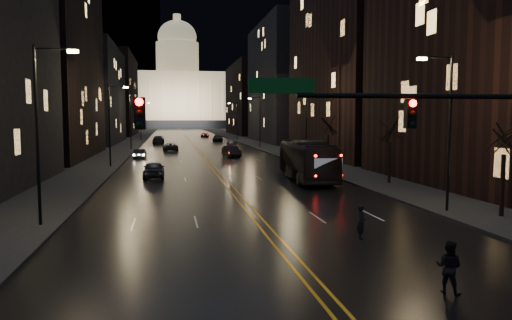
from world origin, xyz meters
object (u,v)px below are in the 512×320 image
oncoming_car_a (154,170)px  oncoming_car_b (140,154)px  receding_car_a (231,152)px  pedestrian_a (361,222)px  traffic_signal (474,128)px  bus (307,160)px  pedestrian_b (449,267)px

oncoming_car_a → oncoming_car_b: 21.62m
receding_car_a → pedestrian_a: (0.10, -46.87, -0.00)m
traffic_signal → bus: bearing=87.3°
bus → oncoming_car_b: (-15.65, 25.07, -1.07)m
bus → oncoming_car_a: bus is taller
oncoming_car_b → receding_car_a: 12.25m
receding_car_a → pedestrian_b: 53.87m
pedestrian_b → oncoming_car_a: bearing=-25.8°
pedestrian_a → oncoming_car_a: bearing=33.9°
bus → pedestrian_a: 21.23m
bus → oncoming_car_a: bearing=168.7°
pedestrian_a → traffic_signal: bearing=-145.4°
oncoming_car_b → pedestrian_a: (12.32, -46.01, 0.13)m
oncoming_car_b → pedestrian_a: pedestrian_a is taller
oncoming_car_a → oncoming_car_b: oncoming_car_a is taller
bus → receding_car_a: bearing=101.5°
pedestrian_b → traffic_signal: bearing=-88.4°
oncoming_car_a → receding_car_a: size_ratio=0.96×
oncoming_car_a → pedestrian_b: 33.07m
receding_car_a → oncoming_car_b: bearing=176.5°
receding_car_a → pedestrian_b: bearing=-97.3°
oncoming_car_b → pedestrian_a: size_ratio=2.55×
traffic_signal → pedestrian_a: traffic_signal is taller
bus → pedestrian_b: 28.15m
pedestrian_a → pedestrian_b: pedestrian_b is taller
traffic_signal → oncoming_car_b: (-14.41, 51.02, -4.44)m
receding_car_a → pedestrian_a: bearing=-97.3°
oncoming_car_b → pedestrian_a: 47.64m
receding_car_a → bus: bearing=-89.9°
bus → receding_car_a: 26.16m
oncoming_car_a → pedestrian_b: pedestrian_b is taller
pedestrian_b → receding_car_a: bearing=-43.1°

